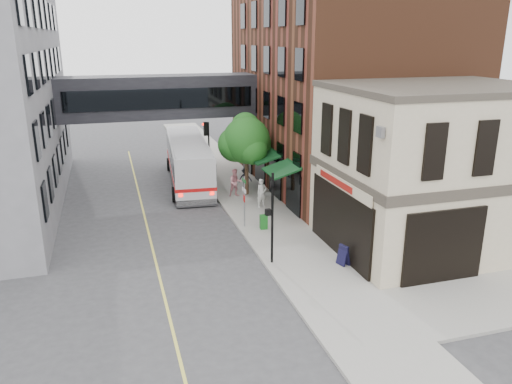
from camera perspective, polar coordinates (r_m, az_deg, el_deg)
ground at (r=22.79m, az=2.46°, el=-10.52°), size 120.00×120.00×0.00m
sidewalk_main at (r=35.73m, az=-1.81°, el=0.11°), size 4.00×60.00×0.15m
corner_building at (r=26.98m, az=19.48°, el=2.53°), size 10.19×8.12×8.45m
brick_building at (r=38.05m, az=9.62°, el=11.57°), size 13.76×18.00×14.00m
skyway_bridge at (r=37.43m, az=-11.07°, el=10.65°), size 14.00×3.18×3.00m
traffic_signal_near at (r=23.45m, az=1.81°, el=-1.74°), size 0.44×0.22×4.60m
traffic_signal_far at (r=37.40m, az=-5.64°, el=5.97°), size 0.53×0.28×4.50m
street_sign_pole at (r=28.33m, az=-1.35°, el=-0.59°), size 0.08×0.75×3.00m
street_tree at (r=34.10m, az=-1.21°, el=5.93°), size 3.80×3.20×5.60m
lane_marking at (r=30.95m, az=-12.51°, el=-3.21°), size 0.12×40.00×0.01m
bus at (r=37.91m, az=-7.75°, el=3.73°), size 3.73×12.38×3.28m
pedestrian_a at (r=31.88m, az=0.66°, el=-0.13°), size 0.76×0.57×1.87m
pedestrian_b at (r=34.11m, az=-2.36°, el=1.08°), size 0.95×0.75×1.92m
pedestrian_c at (r=35.86m, az=-1.25°, el=1.58°), size 0.99×0.57×1.53m
newspaper_box at (r=28.45m, az=0.87°, el=-3.44°), size 0.43×0.39×0.81m
sandwich_board at (r=24.42m, az=9.96°, el=-7.10°), size 0.52×0.64×1.00m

